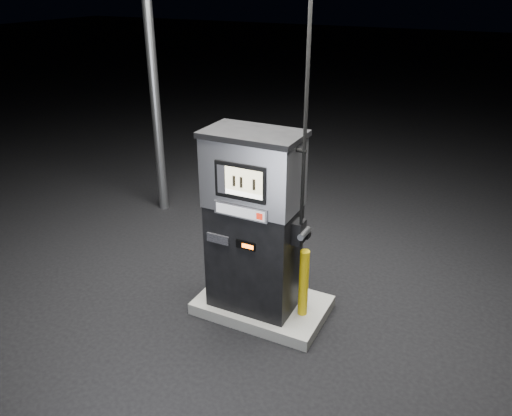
% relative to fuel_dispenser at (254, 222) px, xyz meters
% --- Properties ---
extents(ground, '(80.00, 80.00, 0.00)m').
position_rel_fuel_dispenser_xyz_m(ground, '(0.07, 0.10, -1.29)').
color(ground, black).
rests_on(ground, ground).
extents(pump_island, '(1.60, 1.00, 0.15)m').
position_rel_fuel_dispenser_xyz_m(pump_island, '(0.07, 0.10, -1.22)').
color(pump_island, slate).
rests_on(pump_island, ground).
extents(fuel_dispenser, '(1.22, 0.67, 4.61)m').
position_rel_fuel_dispenser_xyz_m(fuel_dispenser, '(0.00, 0.00, 0.00)').
color(fuel_dispenser, black).
rests_on(fuel_dispenser, pump_island).
extents(bollard_left, '(0.13, 0.13, 0.82)m').
position_rel_fuel_dispenser_xyz_m(bollard_left, '(-0.48, -0.05, -0.73)').
color(bollard_left, gold).
rests_on(bollard_left, pump_island).
extents(bollard_right, '(0.13, 0.13, 0.87)m').
position_rel_fuel_dispenser_xyz_m(bollard_right, '(0.62, 0.08, -0.71)').
color(bollard_right, gold).
rests_on(bollard_right, pump_island).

